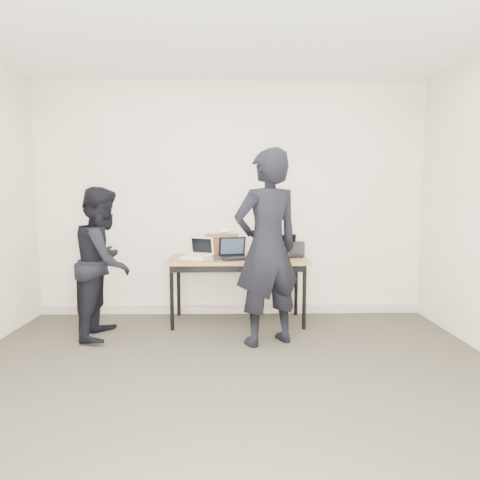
{
  "coord_description": "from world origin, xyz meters",
  "views": [
    {
      "loc": [
        0.03,
        -2.44,
        1.38
      ],
      "look_at": [
        0.1,
        1.6,
        0.95
      ],
      "focal_mm": 30.0,
      "sensor_mm": 36.0,
      "label": 1
    }
  ],
  "objects_px": {
    "laptop_center": "(234,254)",
    "laptop_right": "(284,251)",
    "laptop_beige": "(198,254)",
    "person_observer": "(104,262)",
    "leather_satchel": "(222,244)",
    "person_typist": "(267,248)",
    "equipment_box": "(293,249)",
    "desk": "(238,263)"
  },
  "relations": [
    {
      "from": "laptop_center",
      "to": "laptop_right",
      "type": "relative_size",
      "value": 0.94
    },
    {
      "from": "laptop_beige",
      "to": "person_observer",
      "type": "bearing_deg",
      "value": -134.33
    },
    {
      "from": "laptop_beige",
      "to": "person_observer",
      "type": "height_order",
      "value": "person_observer"
    },
    {
      "from": "laptop_right",
      "to": "leather_satchel",
      "type": "relative_size",
      "value": 1.03
    },
    {
      "from": "leather_satchel",
      "to": "laptop_beige",
      "type": "bearing_deg",
      "value": -132.86
    },
    {
      "from": "person_observer",
      "to": "laptop_right",
      "type": "bearing_deg",
      "value": -75.61
    },
    {
      "from": "laptop_beige",
      "to": "person_typist",
      "type": "height_order",
      "value": "person_typist"
    },
    {
      "from": "equipment_box",
      "to": "person_observer",
      "type": "xyz_separation_m",
      "value": [
        -1.97,
        -0.58,
        -0.05
      ]
    },
    {
      "from": "equipment_box",
      "to": "laptop_right",
      "type": "bearing_deg",
      "value": -152.92
    },
    {
      "from": "laptop_center",
      "to": "desk",
      "type": "bearing_deg",
      "value": 30.32
    },
    {
      "from": "laptop_center",
      "to": "laptop_right",
      "type": "xyz_separation_m",
      "value": [
        0.56,
        0.18,
        0.0
      ]
    },
    {
      "from": "leather_satchel",
      "to": "person_typist",
      "type": "relative_size",
      "value": 0.2
    },
    {
      "from": "laptop_right",
      "to": "laptop_beige",
      "type": "bearing_deg",
      "value": 178.46
    },
    {
      "from": "desk",
      "to": "person_typist",
      "type": "height_order",
      "value": "person_typist"
    },
    {
      "from": "laptop_beige",
      "to": "laptop_center",
      "type": "xyz_separation_m",
      "value": [
        0.4,
        -0.03,
        0.01
      ]
    },
    {
      "from": "equipment_box",
      "to": "person_observer",
      "type": "distance_m",
      "value": 2.05
    },
    {
      "from": "laptop_beige",
      "to": "person_observer",
      "type": "relative_size",
      "value": 0.25
    },
    {
      "from": "leather_satchel",
      "to": "desk",
      "type": "bearing_deg",
      "value": -47.84
    },
    {
      "from": "laptop_center",
      "to": "person_typist",
      "type": "xyz_separation_m",
      "value": [
        0.31,
        -0.61,
        0.14
      ]
    },
    {
      "from": "leather_satchel",
      "to": "person_observer",
      "type": "relative_size",
      "value": 0.25
    },
    {
      "from": "laptop_right",
      "to": "person_observer",
      "type": "xyz_separation_m",
      "value": [
        -1.86,
        -0.53,
        -0.03
      ]
    },
    {
      "from": "person_observer",
      "to": "desk",
      "type": "bearing_deg",
      "value": -75.18
    },
    {
      "from": "laptop_center",
      "to": "equipment_box",
      "type": "distance_m",
      "value": 0.71
    },
    {
      "from": "desk",
      "to": "person_observer",
      "type": "distance_m",
      "value": 1.4
    },
    {
      "from": "laptop_center",
      "to": "person_observer",
      "type": "relative_size",
      "value": 0.24
    },
    {
      "from": "desk",
      "to": "leather_satchel",
      "type": "distance_m",
      "value": 0.34
    },
    {
      "from": "laptop_right",
      "to": "equipment_box",
      "type": "xyz_separation_m",
      "value": [
        0.11,
        0.05,
        0.02
      ]
    },
    {
      "from": "desk",
      "to": "laptop_center",
      "type": "distance_m",
      "value": 0.12
    },
    {
      "from": "equipment_box",
      "to": "person_observer",
      "type": "relative_size",
      "value": 0.18
    },
    {
      "from": "laptop_center",
      "to": "laptop_right",
      "type": "distance_m",
      "value": 0.59
    },
    {
      "from": "laptop_beige",
      "to": "person_typist",
      "type": "xyz_separation_m",
      "value": [
        0.7,
        -0.64,
        0.15
      ]
    },
    {
      "from": "leather_satchel",
      "to": "person_typist",
      "type": "height_order",
      "value": "person_typist"
    },
    {
      "from": "leather_satchel",
      "to": "equipment_box",
      "type": "xyz_separation_m",
      "value": [
        0.81,
        -0.04,
        -0.05
      ]
    },
    {
      "from": "equipment_box",
      "to": "person_observer",
      "type": "bearing_deg",
      "value": -163.56
    },
    {
      "from": "laptop_center",
      "to": "leather_satchel",
      "type": "height_order",
      "value": "leather_satchel"
    },
    {
      "from": "person_typist",
      "to": "leather_satchel",
      "type": "bearing_deg",
      "value": -88.02
    },
    {
      "from": "equipment_box",
      "to": "laptop_beige",
      "type": "bearing_deg",
      "value": -169.05
    },
    {
      "from": "laptop_right",
      "to": "leather_satchel",
      "type": "distance_m",
      "value": 0.71
    },
    {
      "from": "laptop_beige",
      "to": "laptop_right",
      "type": "xyz_separation_m",
      "value": [
        0.96,
        0.15,
        0.01
      ]
    },
    {
      "from": "laptop_right",
      "to": "equipment_box",
      "type": "distance_m",
      "value": 0.12
    },
    {
      "from": "laptop_center",
      "to": "person_observer",
      "type": "xyz_separation_m",
      "value": [
        -1.3,
        -0.35,
        -0.03
      ]
    },
    {
      "from": "desk",
      "to": "person_typist",
      "type": "bearing_deg",
      "value": -68.01
    }
  ]
}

